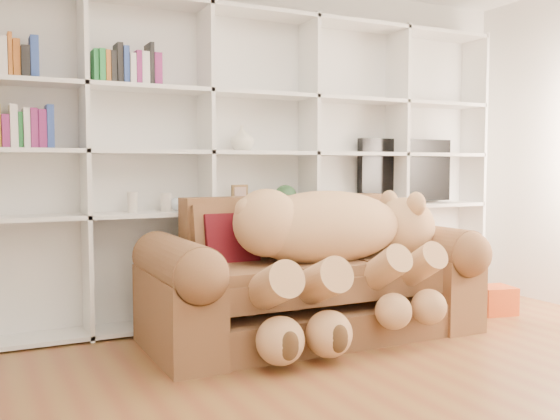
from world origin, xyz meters
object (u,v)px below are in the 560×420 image
tv (405,172)px  teddy_bear (334,243)px  sofa (311,284)px  gift_box (495,300)px

tv → teddy_bear: bearing=-145.1°
teddy_bear → tv: bearing=31.0°
sofa → gift_box: (1.65, -0.11, -0.26)m
sofa → gift_box: 1.68m
teddy_bear → gift_box: 1.68m
sofa → gift_box: sofa is taller
gift_box → tv: (-0.29, 0.81, 1.03)m
sofa → tv: 1.72m
sofa → tv: size_ratio=2.39×
sofa → teddy_bear: (0.07, -0.20, 0.31)m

